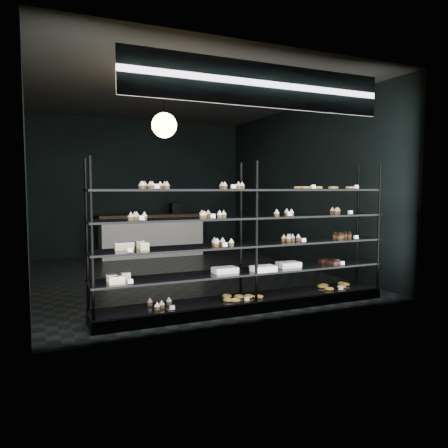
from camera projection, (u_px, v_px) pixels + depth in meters
name	position (u px, v px, depth m)	size (l,w,h in m)	color
room	(181.00, 187.00, 7.75)	(5.01, 6.01, 3.20)	black
display_shelf	(247.00, 262.00, 5.62)	(4.00, 0.50, 1.91)	black
signage	(262.00, 85.00, 4.99)	(3.30, 0.05, 0.50)	#0D0B39
pendant_lamp	(164.00, 125.00, 6.08)	(0.35, 0.35, 0.90)	black
service_counter	(152.00, 235.00, 10.15)	(2.43, 0.65, 1.23)	silver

